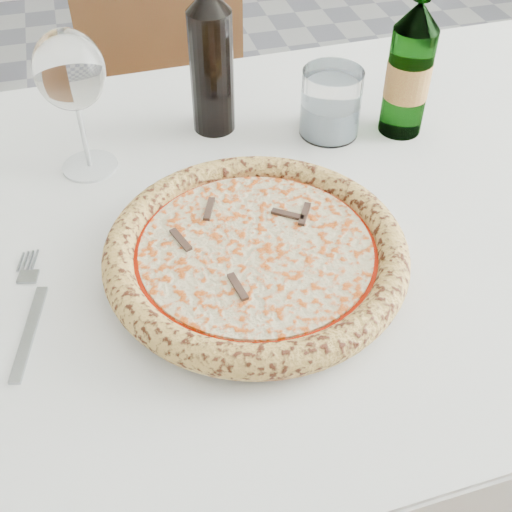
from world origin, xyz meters
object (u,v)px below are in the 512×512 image
Objects in this scene: plate at (256,263)px; wine_glass at (70,73)px; chair_far at (164,90)px; wine_bottle at (211,60)px; beer_bottle at (409,69)px; tumbler at (331,107)px; dining_table at (237,267)px; pizza at (256,252)px.

wine_glass is at bearing 123.82° from plate.
wine_bottle is at bearing -88.69° from chair_far.
wine_glass is 0.45m from beer_bottle.
wine_bottle is at bearing 86.36° from plate.
beer_bottle reaches higher than chair_far.
beer_bottle reaches higher than plate.
beer_bottle reaches higher than tumbler.
dining_table is at bearing -41.99° from wine_glass.
beer_bottle is at bearing -16.67° from wine_bottle.
wine_bottle reaches higher than dining_table.
dining_table is 0.14m from plate.
tumbler is (0.17, -0.59, 0.27)m from chair_far.
wine_bottle reaches higher than beer_bottle.
dining_table is 5.57× the size of wine_bottle.
beer_bottle is at bearing -3.04° from wine_glass.
plate is 3.19× the size of tumbler.
dining_table is at bearing 90.00° from pizza.
wine_bottle reaches higher than chair_far.
plate is (-0.00, -0.10, 0.10)m from dining_table.
pizza is (-0.01, -0.84, 0.25)m from chair_far.
plate is at bearing -93.64° from wine_bottle.
beer_bottle is (0.10, -0.02, 0.05)m from tumbler.
beer_bottle is at bearing 38.83° from plate.
pizza is 0.32m from wine_bottle.
wine_bottle reaches higher than tumbler.
chair_far is at bearing 114.31° from beer_bottle.
beer_bottle is 0.96× the size of wine_bottle.
chair_far is 3.69× the size of wine_bottle.
plate is 0.31m from tumbler.
plate is at bearing -56.18° from wine_glass.
pizza is 1.37× the size of wine_bottle.
plate is (-0.01, -0.84, 0.23)m from chair_far.
wine_bottle is at bearing 160.00° from tumbler.
wine_bottle reaches higher than plate.
chair_far is 0.67m from tumbler.
tumbler is at bearing 39.68° from dining_table.
beer_bottle reaches higher than dining_table.
pizza is 1.43× the size of beer_bottle.
wine_glass reaches higher than dining_table.
wine_glass is at bearing 176.96° from beer_bottle.
dining_table is at bearing 90.00° from plate.
plate is at bearing -32.01° from pizza.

